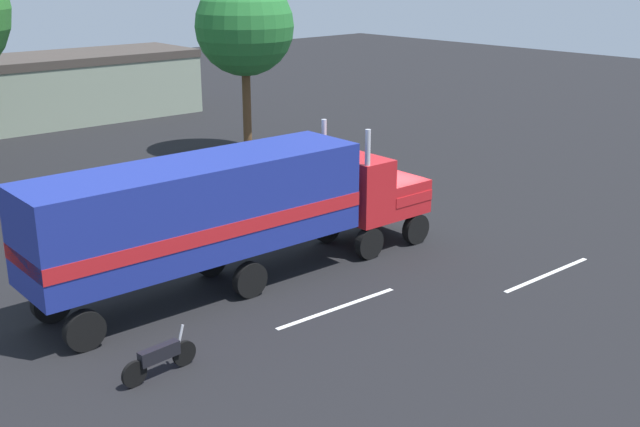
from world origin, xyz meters
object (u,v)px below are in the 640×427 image
at_px(semi_truck, 230,208).
at_px(person_bystander, 273,212).
at_px(tree_left, 245,27).
at_px(motorcycle, 160,358).

height_order(semi_truck, person_bystander, semi_truck).
relative_size(person_bystander, tree_left, 0.18).
bearing_deg(person_bystander, semi_truck, -145.06).
xyz_separation_m(semi_truck, tree_left, (11.23, 13.76, 4.00)).
bearing_deg(person_bystander, motorcycle, -144.68).
bearing_deg(motorcycle, person_bystander, 35.32).
distance_m(person_bystander, motorcycle, 10.54).
height_order(semi_truck, motorcycle, semi_truck).
height_order(person_bystander, motorcycle, person_bystander).
distance_m(semi_truck, tree_left, 18.21).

